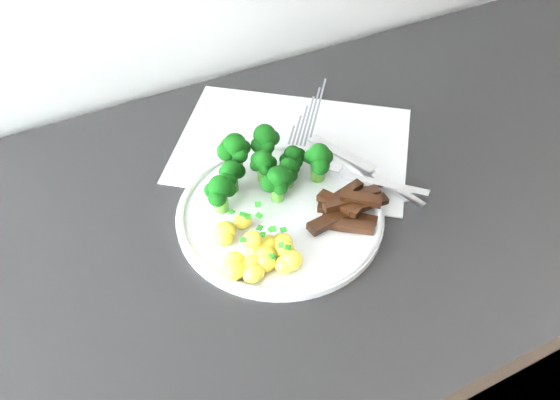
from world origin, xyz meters
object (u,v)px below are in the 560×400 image
plate (280,213)px  broccoli (265,164)px  counter (304,374)px  beef_strips (347,208)px  fork (367,178)px  recipe_paper (293,144)px  potatoes (259,252)px  knife (379,179)px

plate → broccoli: 0.07m
counter → broccoli: bearing=137.1°
beef_strips → fork: bearing=34.1°
recipe_paper → potatoes: potatoes is taller
plate → potatoes: bearing=-134.8°
broccoli → fork: (0.12, -0.06, -0.03)m
potatoes → broccoli: bearing=61.1°
recipe_paper → knife: (0.06, -0.12, 0.01)m
recipe_paper → potatoes: (-0.13, -0.17, 0.02)m
counter → fork: fork is taller
potatoes → plate: bearing=45.2°
recipe_paper → knife: size_ratio=2.14×
knife → plate: bearing=178.0°
recipe_paper → beef_strips: size_ratio=3.38×
potatoes → knife: size_ratio=0.56×
knife → counter: bearing=171.0°
plate → beef_strips: beef_strips is taller
counter → plate: plate is taller
counter → plate: (-0.05, -0.01, 0.46)m
recipe_paper → broccoli: 0.10m
recipe_paper → plate: size_ratio=1.52×
potatoes → beef_strips: size_ratio=0.89×
counter → knife: 0.47m
potatoes → knife: bearing=14.0°
potatoes → knife: potatoes is taller
broccoli → fork: broccoli is taller
broccoli → knife: (0.14, -0.06, -0.04)m
recipe_paper → knife: knife is taller
beef_strips → knife: size_ratio=0.63×
knife → potatoes: bearing=-166.0°
broccoli → knife: bearing=-23.1°
counter → beef_strips: (0.02, -0.05, 0.47)m
recipe_paper → fork: size_ratio=2.75×
knife → recipe_paper: bearing=118.0°
beef_strips → fork: beef_strips is taller
potatoes → beef_strips: 0.13m
counter → beef_strips: size_ratio=20.92×
broccoli → counter: bearing=-42.9°
broccoli → potatoes: bearing=-118.9°
recipe_paper → broccoli: bearing=-139.7°
recipe_paper → potatoes: 0.22m
plate → potatoes: 0.08m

